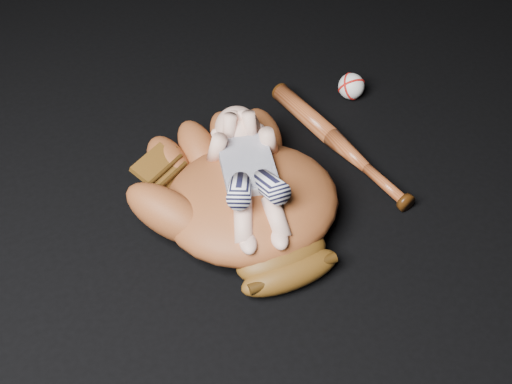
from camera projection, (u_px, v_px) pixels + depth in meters
baseball_glove at (251, 195)px, 1.27m from camera, size 0.45×0.51×0.16m
newborn_baby at (250, 173)px, 1.24m from camera, size 0.24×0.39×0.15m
baseball_bat at (338, 143)px, 1.47m from camera, size 0.12×0.48×0.04m
baseball at (351, 86)px, 1.61m from camera, size 0.08×0.08×0.07m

